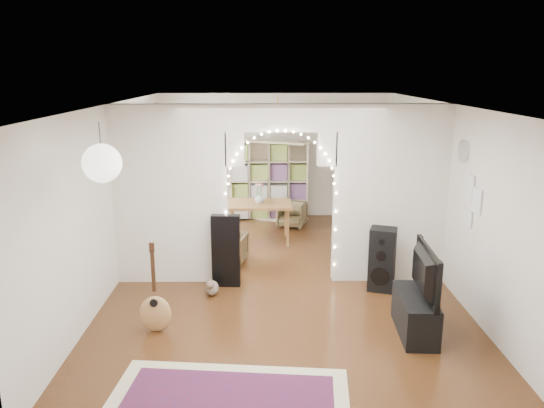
{
  "coord_description": "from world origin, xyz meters",
  "views": [
    {
      "loc": [
        -0.24,
        -7.75,
        3.17
      ],
      "look_at": [
        -0.13,
        0.3,
        1.13
      ],
      "focal_mm": 35.0,
      "sensor_mm": 36.0,
      "label": 1
    }
  ],
  "objects_px": {
    "media_console": "(415,314)",
    "acoustic_guitar": "(155,299)",
    "floor_speaker": "(382,259)",
    "bookcase": "(269,180)",
    "dining_chair_left": "(230,249)",
    "dining_chair_right": "(292,215)",
    "dining_table": "(259,207)"
  },
  "relations": [
    {
      "from": "bookcase",
      "to": "acoustic_guitar",
      "type": "bearing_deg",
      "value": -84.24
    },
    {
      "from": "acoustic_guitar",
      "to": "media_console",
      "type": "relative_size",
      "value": 0.99
    },
    {
      "from": "dining_chair_left",
      "to": "dining_chair_right",
      "type": "relative_size",
      "value": 0.96
    },
    {
      "from": "acoustic_guitar",
      "to": "dining_chair_right",
      "type": "bearing_deg",
      "value": 69.22
    },
    {
      "from": "acoustic_guitar",
      "to": "floor_speaker",
      "type": "height_order",
      "value": "acoustic_guitar"
    },
    {
      "from": "floor_speaker",
      "to": "acoustic_guitar",
      "type": "bearing_deg",
      "value": -138.67
    },
    {
      "from": "floor_speaker",
      "to": "dining_chair_right",
      "type": "bearing_deg",
      "value": 128.25
    },
    {
      "from": "media_console",
      "to": "floor_speaker",
      "type": "bearing_deg",
      "value": 98.77
    },
    {
      "from": "floor_speaker",
      "to": "dining_chair_right",
      "type": "height_order",
      "value": "floor_speaker"
    },
    {
      "from": "media_console",
      "to": "dining_table",
      "type": "bearing_deg",
      "value": 121.4
    },
    {
      "from": "dining_table",
      "to": "dining_chair_left",
      "type": "xyz_separation_m",
      "value": [
        -0.49,
        -1.14,
        -0.44
      ]
    },
    {
      "from": "acoustic_guitar",
      "to": "dining_table",
      "type": "distance_m",
      "value": 3.8
    },
    {
      "from": "acoustic_guitar",
      "to": "bookcase",
      "type": "height_order",
      "value": "bookcase"
    },
    {
      "from": "dining_chair_left",
      "to": "dining_chair_right",
      "type": "height_order",
      "value": "dining_chair_right"
    },
    {
      "from": "floor_speaker",
      "to": "media_console",
      "type": "xyz_separation_m",
      "value": [
        0.13,
        -1.36,
        -0.22
      ]
    },
    {
      "from": "floor_speaker",
      "to": "bookcase",
      "type": "bearing_deg",
      "value": 131.44
    },
    {
      "from": "dining_chair_right",
      "to": "bookcase",
      "type": "bearing_deg",
      "value": 143.12
    },
    {
      "from": "media_console",
      "to": "dining_table",
      "type": "height_order",
      "value": "dining_table"
    },
    {
      "from": "media_console",
      "to": "dining_chair_right",
      "type": "relative_size",
      "value": 1.78
    },
    {
      "from": "acoustic_guitar",
      "to": "bookcase",
      "type": "distance_m",
      "value": 5.42
    },
    {
      "from": "floor_speaker",
      "to": "dining_chair_left",
      "type": "distance_m",
      "value": 2.6
    },
    {
      "from": "dining_chair_right",
      "to": "dining_chair_left",
      "type": "bearing_deg",
      "value": -102.23
    },
    {
      "from": "media_console",
      "to": "dining_table",
      "type": "relative_size",
      "value": 0.83
    },
    {
      "from": "media_console",
      "to": "dining_chair_right",
      "type": "height_order",
      "value": "dining_chair_right"
    },
    {
      "from": "acoustic_guitar",
      "to": "dining_chair_left",
      "type": "bearing_deg",
      "value": 74.59
    },
    {
      "from": "media_console",
      "to": "acoustic_guitar",
      "type": "bearing_deg",
      "value": -178.19
    },
    {
      "from": "floor_speaker",
      "to": "dining_table",
      "type": "xyz_separation_m",
      "value": [
        -1.82,
        2.31,
        0.21
      ]
    },
    {
      "from": "dining_chair_left",
      "to": "floor_speaker",
      "type": "bearing_deg",
      "value": -14.08
    },
    {
      "from": "bookcase",
      "to": "dining_chair_right",
      "type": "bearing_deg",
      "value": -31.77
    },
    {
      "from": "acoustic_guitar",
      "to": "dining_chair_right",
      "type": "height_order",
      "value": "acoustic_guitar"
    },
    {
      "from": "floor_speaker",
      "to": "bookcase",
      "type": "height_order",
      "value": "bookcase"
    },
    {
      "from": "dining_chair_right",
      "to": "dining_table",
      "type": "bearing_deg",
      "value": -107.67
    }
  ]
}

